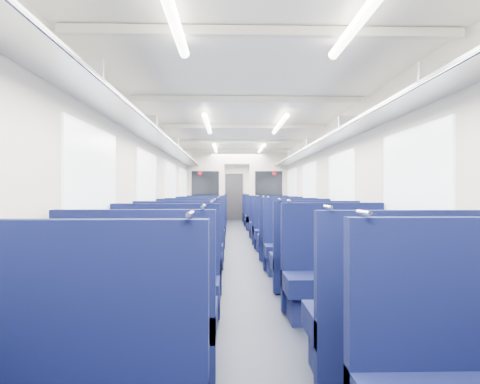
{
  "coord_description": "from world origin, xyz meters",
  "views": [
    {
      "loc": [
        -0.22,
        -8.72,
        1.25
      ],
      "look_at": [
        0.09,
        2.95,
        1.22
      ],
      "focal_mm": 30.66,
      "sensor_mm": 36.0,
      "label": 1
    }
  ],
  "objects": [
    {
      "name": "ceiling",
      "position": [
        0.0,
        0.0,
        2.35
      ],
      "size": [
        2.8,
        18.0,
        0.01
      ],
      "primitive_type": "cube",
      "color": "white",
      "rests_on": "wall_left"
    },
    {
      "name": "seat_25",
      "position": [
        0.83,
        6.38,
        0.36
      ],
      "size": [
        1.04,
        0.57,
        1.16
      ],
      "color": "#0D1441",
      "rests_on": "floor"
    },
    {
      "name": "ceiling_fittings",
      "position": [
        0.0,
        -0.26,
        2.29
      ],
      "size": [
        2.7,
        16.06,
        0.11
      ],
      "color": "beige",
      "rests_on": "ceiling"
    },
    {
      "name": "seat_20",
      "position": [
        -0.83,
        4.0,
        0.36
      ],
      "size": [
        1.04,
        0.57,
        1.16
      ],
      "color": "#0D1441",
      "rests_on": "floor"
    },
    {
      "name": "seat_9",
      "position": [
        0.83,
        -3.66,
        0.36
      ],
      "size": [
        1.04,
        0.57,
        1.16
      ],
      "color": "#0D1441",
      "rests_on": "floor"
    },
    {
      "name": "seat_23",
      "position": [
        0.83,
        5.28,
        0.36
      ],
      "size": [
        1.04,
        0.57,
        1.16
      ],
      "color": "#0D1441",
      "rests_on": "floor"
    },
    {
      "name": "seat_18",
      "position": [
        -0.83,
        2.07,
        0.36
      ],
      "size": [
        1.04,
        0.57,
        1.16
      ],
      "color": "#0D1441",
      "rests_on": "floor"
    },
    {
      "name": "seat_15",
      "position": [
        0.83,
        -0.15,
        0.36
      ],
      "size": [
        1.04,
        0.57,
        1.16
      ],
      "color": "#0D1441",
      "rests_on": "floor"
    },
    {
      "name": "floor",
      "position": [
        0.0,
        0.0,
        0.0
      ],
      "size": [
        2.8,
        18.0,
        0.01
      ],
      "primitive_type": "cube",
      "color": "black",
      "rests_on": "ground"
    },
    {
      "name": "seat_8",
      "position": [
        -0.83,
        -3.72,
        0.36
      ],
      "size": [
        1.04,
        0.57,
        1.16
      ],
      "color": "#0D1441",
      "rests_on": "floor"
    },
    {
      "name": "dado_right",
      "position": [
        1.39,
        0.0,
        0.35
      ],
      "size": [
        0.03,
        17.9,
        0.7
      ],
      "primitive_type": "cube",
      "color": "#101436",
      "rests_on": "floor"
    },
    {
      "name": "seat_12",
      "position": [
        -0.83,
        -1.4,
        0.36
      ],
      "size": [
        1.04,
        0.57,
        1.16
      ],
      "color": "#0D1441",
      "rests_on": "floor"
    },
    {
      "name": "seat_14",
      "position": [
        -0.83,
        -0.18,
        0.36
      ],
      "size": [
        1.04,
        0.57,
        1.16
      ],
      "color": "#0D1441",
      "rests_on": "floor"
    },
    {
      "name": "seat_26",
      "position": [
        -0.83,
        7.57,
        0.36
      ],
      "size": [
        1.04,
        0.57,
        1.16
      ],
      "color": "#0D1441",
      "rests_on": "floor"
    },
    {
      "name": "seat_11",
      "position": [
        0.83,
        -2.52,
        0.36
      ],
      "size": [
        1.04,
        0.57,
        1.16
      ],
      "color": "#0D1441",
      "rests_on": "floor"
    },
    {
      "name": "luggage_rack_left",
      "position": [
        -1.21,
        0.0,
        1.97
      ],
      "size": [
        0.36,
        17.4,
        0.18
      ],
      "color": "#B2B5BA",
      "rests_on": "wall_left"
    },
    {
      "name": "dado_left",
      "position": [
        -1.39,
        0.0,
        0.35
      ],
      "size": [
        0.03,
        17.9,
        0.7
      ],
      "primitive_type": "cube",
      "color": "#101436",
      "rests_on": "floor"
    },
    {
      "name": "luggage_rack_right",
      "position": [
        1.21,
        0.0,
        1.97
      ],
      "size": [
        0.36,
        17.4,
        0.18
      ],
      "color": "#B2B5BA",
      "rests_on": "wall_right"
    },
    {
      "name": "seat_7",
      "position": [
        0.83,
        -4.71,
        0.36
      ],
      "size": [
        1.04,
        0.57,
        1.16
      ],
      "color": "#0D1441",
      "rests_on": "floor"
    },
    {
      "name": "seat_21",
      "position": [
        0.83,
        4.24,
        0.36
      ],
      "size": [
        1.04,
        0.57,
        1.16
      ],
      "color": "#0D1441",
      "rests_on": "floor"
    },
    {
      "name": "wall_right",
      "position": [
        1.4,
        0.0,
        1.18
      ],
      "size": [
        0.02,
        18.0,
        2.35
      ],
      "primitive_type": "cube",
      "color": "beige",
      "rests_on": "floor"
    },
    {
      "name": "seat_22",
      "position": [
        -0.83,
        5.37,
        0.36
      ],
      "size": [
        1.04,
        0.57,
        1.16
      ],
      "color": "#0D1441",
      "rests_on": "floor"
    },
    {
      "name": "bulkhead",
      "position": [
        -0.0,
        2.62,
        1.23
      ],
      "size": [
        2.8,
        0.1,
        2.35
      ],
      "color": "beige",
      "rests_on": "floor"
    },
    {
      "name": "seat_5",
      "position": [
        0.83,
        -6.07,
        0.36
      ],
      "size": [
        1.04,
        0.57,
        1.16
      ],
      "color": "#0D1441",
      "rests_on": "floor"
    },
    {
      "name": "seat_6",
      "position": [
        -0.83,
        -4.91,
        0.36
      ],
      "size": [
        1.04,
        0.57,
        1.16
      ],
      "color": "#0D1441",
      "rests_on": "floor"
    },
    {
      "name": "seat_27",
      "position": [
        0.83,
        7.57,
        0.36
      ],
      "size": [
        1.04,
        0.57,
        1.16
      ],
      "color": "#0D1441",
      "rests_on": "floor"
    },
    {
      "name": "seat_16",
      "position": [
        -0.83,
        0.92,
        0.36
      ],
      "size": [
        1.04,
        0.57,
        1.16
      ],
      "color": "#0D1441",
      "rests_on": "floor"
    },
    {
      "name": "seat_17",
      "position": [
        0.83,
        0.84,
        0.36
      ],
      "size": [
        1.04,
        0.57,
        1.16
      ],
      "color": "#0D1441",
      "rests_on": "floor"
    },
    {
      "name": "seat_4",
      "position": [
        -0.83,
        -5.94,
        0.36
      ],
      "size": [
        1.04,
        0.57,
        1.16
      ],
      "color": "#0D1441",
      "rests_on": "floor"
    },
    {
      "name": "wall_far",
      "position": [
        0.0,
        9.0,
        1.18
      ],
      "size": [
        2.8,
        0.02,
        2.35
      ],
      "primitive_type": "cube",
      "color": "beige",
      "rests_on": "floor"
    },
    {
      "name": "wall_left",
      "position": [
        -1.4,
        0.0,
        1.18
      ],
      "size": [
        0.02,
        18.0,
        2.35
      ],
      "primitive_type": "cube",
      "color": "beige",
      "rests_on": "floor"
    },
    {
      "name": "seat_10",
      "position": [
        -0.83,
        -2.48,
        0.36
      ],
      "size": [
        1.04,
        0.57,
        1.16
      ],
      "color": "#0D1441",
      "rests_on": "floor"
    },
    {
      "name": "end_door",
      "position": [
        0.0,
        8.94,
        1.0
      ],
      "size": [
        0.75,
        0.06,
        2.0
      ],
      "primitive_type": "cube",
      "color": "black",
      "rests_on": "floor"
    },
    {
      "name": "windows",
      "position": [
        0.0,
        -0.46,
        1.42
      ],
      "size": [
        2.78,
        15.6,
        0.75
      ],
      "color": "white",
      "rests_on": "wall_left"
    },
    {
      "name": "seat_13",
      "position": [
        0.83,
        -1.32,
        0.36
      ],
      "size": [
        1.04,
        0.57,
        1.16
      ],
      "color": "#0D1441",
      "rests_on": "floor"
    },
    {
      "name": "seat_24",
      "position": [
        -0.83,
        6.39,
        0.36
      ],
      "size": [
        1.04,
        0.57,
        1.16
      ],
      "color": "#0D1441",
      "rests_on": "floor"
    },
    {
      "name": "seat_19",
      "position": [
        0.83,
        1.98,
        0.36
      ],
      "size": [
        1.04,
        0.57,
        1.16
      ],
      "color": "#0D1441",
      "rests_on": "floor"
    }
  ]
}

